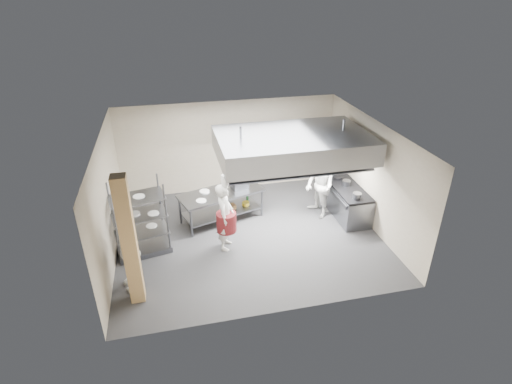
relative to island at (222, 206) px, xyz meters
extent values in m
plane|color=#2D2D2F|center=(0.59, -1.00, -0.46)|extent=(7.00, 7.00, 0.00)
plane|color=silver|center=(0.59, -1.00, 2.54)|extent=(7.00, 7.00, 0.00)
plane|color=tan|center=(0.59, 2.00, 1.04)|extent=(7.00, 0.00, 7.00)
plane|color=tan|center=(-2.91, -1.00, 1.04)|extent=(0.00, 6.00, 6.00)
plane|color=tan|center=(4.09, -1.00, 1.04)|extent=(0.00, 6.00, 6.00)
cube|color=tan|center=(-2.31, -2.90, 1.04)|extent=(0.30, 0.30, 3.00)
cube|color=gray|center=(1.89, -0.60, 1.94)|extent=(4.00, 2.50, 0.60)
cube|color=white|center=(0.99, -0.60, 1.62)|extent=(1.60, 0.12, 0.04)
cube|color=white|center=(2.79, -0.60, 1.62)|extent=(1.60, 0.12, 0.04)
cube|color=gray|center=(2.39, 1.84, 1.04)|extent=(1.50, 0.28, 0.04)
cube|color=gray|center=(0.00, 0.00, 0.42)|extent=(2.59, 1.68, 0.06)
cube|color=slate|center=(0.00, 0.00, -0.16)|extent=(2.37, 1.52, 0.04)
cube|color=gray|center=(3.67, -0.50, -0.04)|extent=(0.80, 2.00, 0.84)
cube|color=black|center=(3.67, -0.50, 0.41)|extent=(0.78, 1.96, 0.06)
imported|color=silver|center=(-0.10, -1.39, 0.46)|extent=(0.63, 0.77, 1.84)
imported|color=silver|center=(2.84, -0.39, 0.51)|extent=(0.90, 1.06, 1.92)
imported|color=silver|center=(-2.41, -2.43, 0.51)|extent=(0.77, 1.22, 1.93)
cube|color=gray|center=(0.57, 0.13, 0.56)|extent=(0.52, 0.44, 0.22)
cube|color=olive|center=(0.26, 0.01, -0.07)|extent=(0.34, 0.28, 0.13)
cylinder|color=gray|center=(3.68, -0.39, 0.53)|extent=(0.24, 0.24, 0.16)
cylinder|color=white|center=(-2.21, -1.11, 0.17)|extent=(0.28, 0.28, 0.05)
camera|label=1|loc=(-1.30, -10.06, 5.73)|focal=28.00mm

